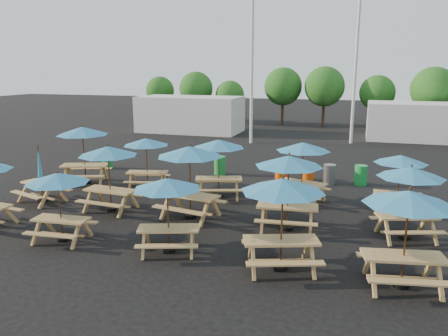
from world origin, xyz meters
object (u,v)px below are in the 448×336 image
(picnic_unit_14, at_px, (401,163))
(picnic_unit_1, at_px, (41,179))
(picnic_unit_5, at_px, (146,145))
(picnic_unit_8, at_px, (219,147))
(picnic_unit_6, at_px, (167,188))
(waste_bin_1, at_px, (220,165))
(picnic_unit_3, at_px, (58,182))
(picnic_unit_9, at_px, (283,191))
(picnic_unit_10, at_px, (289,165))
(picnic_unit_7, at_px, (190,156))
(picnic_unit_11, at_px, (303,150))
(waste_bin_0, at_px, (107,160))
(picnic_unit_12, at_px, (409,204))
(waste_bin_3, at_px, (308,172))
(waste_bin_5, at_px, (361,175))
(picnic_unit_13, at_px, (411,177))
(waste_bin_4, at_px, (329,174))
(picnic_unit_2, at_px, (83,134))
(picnic_unit_4, at_px, (108,155))
(waste_bin_2, at_px, (281,170))

(picnic_unit_14, bearing_deg, picnic_unit_1, -166.88)
(picnic_unit_5, distance_m, picnic_unit_8, 3.27)
(picnic_unit_6, bearing_deg, waste_bin_1, 80.37)
(picnic_unit_3, relative_size, picnic_unit_5, 0.90)
(picnic_unit_9, bearing_deg, picnic_unit_10, 76.94)
(picnic_unit_7, relative_size, picnic_unit_11, 1.02)
(picnic_unit_8, distance_m, waste_bin_0, 7.81)
(picnic_unit_12, distance_m, waste_bin_0, 16.00)
(picnic_unit_5, height_order, waste_bin_3, picnic_unit_5)
(picnic_unit_10, xyz_separation_m, waste_bin_1, (-4.28, 6.39, -1.63))
(picnic_unit_9, height_order, waste_bin_5, picnic_unit_9)
(picnic_unit_1, relative_size, picnic_unit_13, 0.91)
(picnic_unit_1, bearing_deg, picnic_unit_11, 35.08)
(picnic_unit_9, bearing_deg, picnic_unit_6, 158.22)
(picnic_unit_10, bearing_deg, picnic_unit_14, 34.23)
(picnic_unit_1, bearing_deg, waste_bin_4, 47.93)
(waste_bin_0, bearing_deg, waste_bin_3, 1.41)
(picnic_unit_2, distance_m, waste_bin_1, 6.37)
(picnic_unit_4, height_order, picnic_unit_11, picnic_unit_4)
(picnic_unit_4, bearing_deg, picnic_unit_6, -34.11)
(picnic_unit_4, relative_size, waste_bin_2, 2.70)
(picnic_unit_11, bearing_deg, picnic_unit_14, 11.04)
(picnic_unit_10, xyz_separation_m, waste_bin_0, (-10.12, 5.95, -1.63))
(picnic_unit_1, height_order, picnic_unit_10, picnic_unit_10)
(picnic_unit_8, xyz_separation_m, picnic_unit_14, (6.55, 0.08, -0.21))
(picnic_unit_10, bearing_deg, waste_bin_0, 143.74)
(waste_bin_1, xyz_separation_m, waste_bin_5, (6.44, -0.04, 0.00))
(picnic_unit_2, xyz_separation_m, waste_bin_1, (5.12, 3.37, -1.75))
(picnic_unit_4, xyz_separation_m, picnic_unit_9, (6.58, -2.82, 0.02))
(picnic_unit_4, bearing_deg, picnic_unit_14, 20.01)
(picnic_unit_3, xyz_separation_m, waste_bin_3, (6.05, 9.06, -1.35))
(picnic_unit_12, height_order, waste_bin_3, picnic_unit_12)
(waste_bin_5, bearing_deg, waste_bin_2, 179.25)
(waste_bin_0, height_order, waste_bin_5, same)
(picnic_unit_3, bearing_deg, picnic_unit_6, -1.35)
(picnic_unit_10, bearing_deg, picnic_unit_8, 132.74)
(picnic_unit_7, distance_m, waste_bin_1, 6.56)
(picnic_unit_8, distance_m, waste_bin_5, 6.59)
(picnic_unit_8, distance_m, picnic_unit_10, 4.20)
(picnic_unit_5, bearing_deg, waste_bin_1, 42.76)
(picnic_unit_10, relative_size, waste_bin_2, 2.75)
(picnic_unit_9, xyz_separation_m, picnic_unit_10, (-0.30, 2.80, 0.02))
(picnic_unit_11, bearing_deg, picnic_unit_6, -101.13)
(picnic_unit_7, xyz_separation_m, picnic_unit_13, (6.77, 0.18, -0.25))
(picnic_unit_1, bearing_deg, picnic_unit_7, 17.39)
(picnic_unit_13, distance_m, waste_bin_2, 7.89)
(picnic_unit_7, height_order, picnic_unit_12, picnic_unit_7)
(waste_bin_2, bearing_deg, picnic_unit_3, -117.36)
(picnic_unit_1, bearing_deg, picnic_unit_4, 15.00)
(picnic_unit_6, bearing_deg, waste_bin_4, 48.52)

